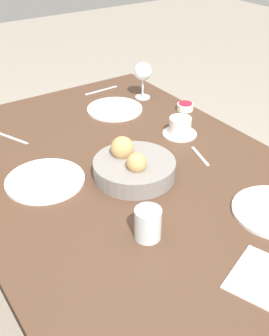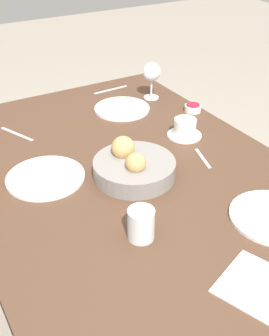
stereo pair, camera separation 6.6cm
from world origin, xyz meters
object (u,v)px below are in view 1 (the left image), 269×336
Objects in this scene: water_tumbler at (148,224)px; napkin at (269,281)px; fork_silver at (11,138)px; plate_far_center at (45,180)px; wine_glass at (143,73)px; knife_silver at (101,90)px; coffee_cup at (180,127)px; jam_bowl_berry at (185,107)px; spoon_coffee at (200,156)px; bread_basket at (133,166)px; plate_near_right at (115,109)px.

water_tumbler is 0.41× the size of napkin.
plate_far_center is at bearing 178.14° from fork_silver.
wine_glass is 0.23m from knife_silver.
coffee_cup is at bearing -176.66° from knife_silver.
jam_bowl_berry reaches higher than fork_silver.
coffee_cup is 0.71m from napkin.
water_tumbler is 0.70× the size of spoon_coffee.
bread_basket is 0.48m from plate_near_right.
jam_bowl_berry is at bearing -159.62° from wine_glass.
fork_silver is at bearing 88.63° from plate_near_right.
jam_bowl_berry is (0.53, -0.57, -0.03)m from water_tumbler.
coffee_cup is 0.17m from spoon_coffee.
wine_glass is 1.26× the size of coffee_cup.
water_tumbler is (-0.69, 0.33, 0.04)m from plate_near_right.
bread_basket is 0.61m from wine_glass.
coffee_cup is (-0.35, 0.08, -0.08)m from wine_glass.
bread_basket is 0.52m from jam_bowl_berry.
bread_basket is 0.27m from plate_far_center.
napkin is (-1.17, 0.24, 0.00)m from knife_silver.
water_tumbler is at bearing 156.82° from knife_silver.
wine_glass is 2.36× the size of jam_bowl_berry.
wine_glass is 1.00× the size of fork_silver.
bread_basket reaches higher than spoon_coffee.
fork_silver is at bearing 76.05° from jam_bowl_berry.
knife_silver is 0.67m from spoon_coffee.
knife_silver is (0.17, 0.11, -0.11)m from wine_glass.
fork_silver is at bearing -1.86° from plate_far_center.
knife_silver is 1.20m from napkin.
plate_near_right is 0.22m from knife_silver.
coffee_cup is at bearing -121.54° from fork_silver.
knife_silver is at bearing -11.74° from napkin.
bread_basket is at bearing 83.67° from spoon_coffee.
water_tumbler reaches higher than spoon_coffee.
jam_bowl_berry is 0.37m from spoon_coffee.
fork_silver is 0.68m from spoon_coffee.
plate_near_right is at bearing -24.78° from bread_basket.
coffee_cup is at bearing 167.28° from wine_glass.
plate_far_center is at bearing 136.32° from knife_silver.
coffee_cup is 0.79× the size of fork_silver.
plate_far_center is 1.15× the size of napkin.
fork_silver is at bearing 111.94° from knife_silver.
jam_bowl_berry reaches higher than spoon_coffee.
wine_glass is at bearing -87.13° from fork_silver.
bread_basket is at bearing 142.46° from wine_glass.
plate_near_right is at bearing -10.95° from napkin.
plate_near_right is 1.43× the size of fork_silver.
wine_glass reaches higher than plate_far_center.
plate_near_right is 0.47m from spoon_coffee.
wine_glass is (0.48, -0.37, 0.08)m from bread_basket.
spoon_coffee is at bearing -174.32° from plate_near_right.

